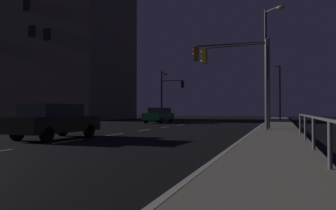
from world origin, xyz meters
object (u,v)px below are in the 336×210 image
Objects in this scene: car_oncoming at (159,115)px; street_lamp_corner at (163,90)px; traffic_light_far_left at (237,67)px; street_lamp_far_end at (268,57)px; building_distant at (59,24)px; street_lamp_across_street at (279,87)px; traffic_light_mid_left at (235,65)px; traffic_light_far_center at (171,91)px; car at (55,121)px.

street_lamp_corner is at bearing 108.40° from car_oncoming.
traffic_light_far_left is 0.65× the size of street_lamp_far_end.
traffic_light_far_left is at bearing -35.07° from building_distant.
street_lamp_across_street is (11.81, 12.88, 3.50)m from car_oncoming.
traffic_light_mid_left is at bearing -33.72° from building_distant.
car_oncoming is 0.79× the size of traffic_light_far_center.
street_lamp_corner is (-4.15, 12.46, 3.37)m from car_oncoming.
car_oncoming is at bearing -77.97° from traffic_light_far_center.
building_distant is at bearing -175.68° from traffic_light_far_center.
traffic_light_far_center is 20.41m from building_distant.
car_oncoming is at bearing -71.60° from street_lamp_corner.
street_lamp_far_end is 0.29× the size of building_distant.
street_lamp_far_end is (1.75, 3.73, 1.11)m from traffic_light_far_left.
car_oncoming is at bearing -25.23° from building_distant.
car_oncoming is 0.64× the size of street_lamp_across_street.
street_lamp_corner is 25.05m from street_lamp_far_end.
building_distant is at bearing 154.77° from car_oncoming.
traffic_light_far_center is (-11.36, 20.58, -0.33)m from traffic_light_mid_left.
traffic_light_mid_left is 1.24m from traffic_light_far_left.
traffic_light_far_center is 0.67× the size of street_lamp_far_end.
street_lamp_corner is at bearing 119.78° from traffic_light_far_left.
traffic_light_mid_left is 36.13m from building_distant.
traffic_light_far_left is 37.05m from building_distant.
traffic_light_mid_left is 26.02m from street_lamp_corner.
street_lamp_across_street reaches higher than traffic_light_far_center.
traffic_light_mid_left is 23.51m from traffic_light_far_center.
street_lamp_across_street is at bearing 1.49° from street_lamp_corner.
car_oncoming is at bearing -132.52° from street_lamp_across_street.
car is at bearing -130.77° from traffic_light_far_left.
traffic_light_mid_left is 0.69× the size of street_lamp_far_end.
street_lamp_far_end is at bearing 51.78° from traffic_light_mid_left.
street_lamp_far_end reaches higher than street_lamp_across_street.
traffic_light_far_left is 27.18m from street_lamp_corner.
street_lamp_across_street is at bearing 73.51° from car.
traffic_light_far_left is at bearing -49.96° from car_oncoming.
traffic_light_mid_left is 0.20× the size of building_distant.
street_lamp_corner reaches higher than traffic_light_far_left.
car is 38.59m from building_distant.
street_lamp_corner reaches higher than car_oncoming.
building_distant is (-28.85, 19.26, 10.09)m from traffic_light_mid_left.
car is 15.45m from street_lamp_far_end.
traffic_light_far_left is 0.19× the size of building_distant.
street_lamp_far_end is (8.83, 11.94, 4.26)m from car.
building_distant is at bearing 151.57° from street_lamp_far_end.
building_distant reaches higher than car_oncoming.
street_lamp_far_end is at bearing -33.67° from car_oncoming.
street_lamp_across_street is at bearing 47.48° from car_oncoming.
street_lamp_far_end is (2.01, 2.55, 0.83)m from traffic_light_mid_left.
building_distant is (-29.11, 20.44, 10.36)m from traffic_light_far_left.
street_lamp_corner is at bearing 120.58° from traffic_light_mid_left.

